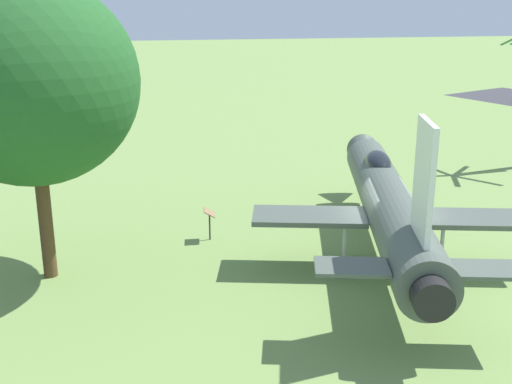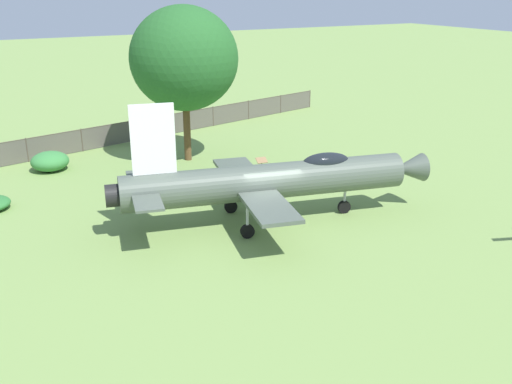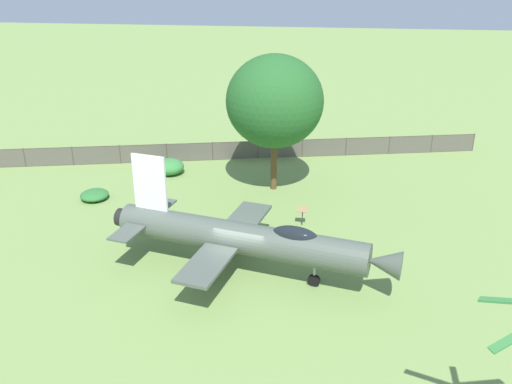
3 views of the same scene
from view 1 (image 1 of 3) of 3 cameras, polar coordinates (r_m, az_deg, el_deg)
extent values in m
plane|color=#75934C|center=(21.90, 11.29, -5.87)|extent=(200.00, 200.00, 0.00)
cylinder|color=#4C564C|center=(21.23, 11.58, -1.15)|extent=(4.25, 12.66, 1.57)
cone|color=#4C564C|center=(27.81, 9.51, 3.36)|extent=(1.65, 1.85, 1.33)
cylinder|color=black|center=(15.25, 15.22, -8.97)|extent=(1.05, 0.79, 0.94)
ellipsoid|color=black|center=(23.68, 10.70, 2.51)|extent=(1.35, 2.34, 0.84)
cube|color=white|center=(16.07, 14.55, 1.00)|extent=(0.52, 1.79, 2.90)
cube|color=#4C564C|center=(20.45, 4.70, -2.15)|extent=(3.83, 2.41, 0.16)
cube|color=#4C564C|center=(21.27, 18.64, -2.26)|extent=(3.83, 2.41, 0.16)
cube|color=#4C564C|center=(16.04, 8.41, -6.55)|extent=(1.99, 1.46, 0.10)
cube|color=#4C564C|center=(16.73, 20.04, -6.45)|extent=(1.99, 1.46, 0.10)
cylinder|color=#A5A8AD|center=(25.06, 10.20, -0.32)|extent=(0.12, 0.12, 1.44)
cylinder|color=black|center=(25.29, 10.12, -1.87)|extent=(0.31, 0.62, 0.60)
cylinder|color=#A5A8AD|center=(20.17, 7.78, -4.61)|extent=(0.12, 0.12, 1.44)
cylinder|color=black|center=(20.45, 7.70, -6.48)|extent=(0.31, 0.62, 0.60)
cylinder|color=#A5A8AD|center=(20.65, 16.03, -4.61)|extent=(0.12, 0.12, 1.44)
cylinder|color=black|center=(20.93, 15.87, -6.45)|extent=(0.31, 0.62, 0.60)
cylinder|color=brown|center=(20.57, -18.11, -1.51)|extent=(0.42, 0.42, 4.32)
ellipsoid|color=#235B26|center=(19.73, -19.16, 9.15)|extent=(6.15, 6.23, 5.96)
cylinder|color=#333333|center=(23.07, -4.09, -3.14)|extent=(0.06, 0.06, 0.90)
cube|color=olive|center=(22.87, -4.12, -1.81)|extent=(0.45, 0.63, 0.25)
camera|label=2|loc=(29.40, 68.50, 9.76)|focal=40.84mm
camera|label=3|loc=(38.52, 47.31, 21.27)|focal=38.23mm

